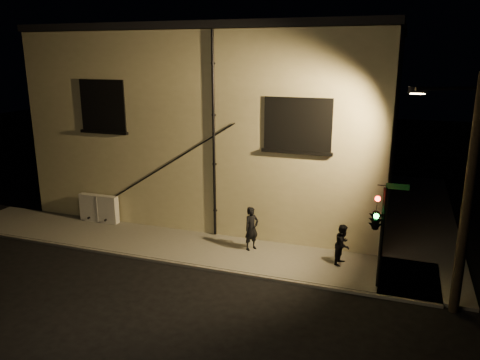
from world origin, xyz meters
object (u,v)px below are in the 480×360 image
at_px(utility_cabinet, 99,208).
at_px(pedestrian_a, 252,228).
at_px(pedestrian_b, 343,244).
at_px(traffic_signal, 376,218).
at_px(streetlamp_pole, 465,191).

relative_size(utility_cabinet, pedestrian_a, 1.11).
distance_m(pedestrian_b, traffic_signal, 2.48).
xyz_separation_m(utility_cabinet, traffic_signal, (12.23, -2.33, 1.76)).
bearing_deg(pedestrian_b, pedestrian_a, 99.93).
bearing_deg(traffic_signal, utility_cabinet, 169.23).
bearing_deg(pedestrian_a, utility_cabinet, 119.56).
height_order(utility_cabinet, pedestrian_b, pedestrian_b).
xyz_separation_m(pedestrian_b, traffic_signal, (1.15, -1.47, 1.64)).
relative_size(utility_cabinet, streetlamp_pole, 0.27).
relative_size(utility_cabinet, traffic_signal, 0.54).
xyz_separation_m(pedestrian_a, pedestrian_b, (3.53, -0.15, -0.11)).
height_order(pedestrian_b, traffic_signal, traffic_signal).
relative_size(pedestrian_a, pedestrian_b, 1.15).
xyz_separation_m(pedestrian_a, streetlamp_pole, (7.06, -2.07, 2.79)).
bearing_deg(utility_cabinet, pedestrian_a, -5.34).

